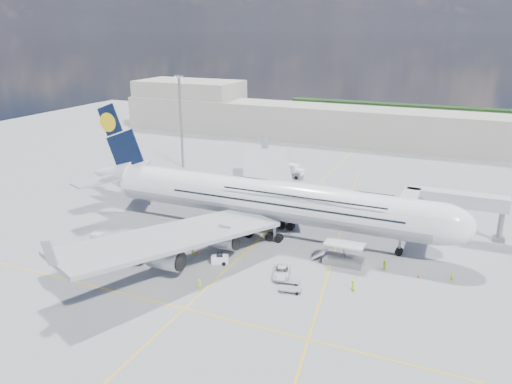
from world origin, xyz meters
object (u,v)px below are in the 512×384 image
at_px(baggage_tug, 220,259).
at_px(crew_tug, 199,284).
at_px(crew_nose, 452,276).
at_px(light_mast, 181,121).
at_px(service_van, 282,272).
at_px(catering_truck_outer, 292,171).
at_px(jet_bridge, 437,202).
at_px(cone_wing_right_outer, 109,257).
at_px(airliner, 267,199).
at_px(cone_nose, 418,276).
at_px(cone_wing_right_inner, 198,253).
at_px(crew_loader, 384,266).
at_px(crew_wing, 193,250).
at_px(dolly_row_a, 106,246).
at_px(dolly_row_c, 136,256).
at_px(dolly_nose_near, 289,281).
at_px(dolly_row_b, 135,258).
at_px(catering_truck_inner, 261,185).
at_px(cone_tail, 150,203).
at_px(cargo_loader, 343,257).
at_px(dolly_nose_far, 290,289).
at_px(dolly_back, 97,238).
at_px(cone_wing_left_inner, 250,191).
at_px(crew_van, 353,285).
at_px(cone_wing_left_outer, 240,189).

xyz_separation_m(baggage_tug, crew_tug, (1.15, -8.93, 0.02)).
bearing_deg(crew_nose, light_mast, 111.78).
bearing_deg(service_van, catering_truck_outer, 93.13).
relative_size(jet_bridge, cone_wing_right_outer, 31.77).
bearing_deg(airliner, cone_nose, -14.20).
bearing_deg(light_mast, cone_wing_right_inner, -56.07).
xyz_separation_m(crew_loader, crew_wing, (-31.62, -6.94, -0.07)).
relative_size(dolly_row_a, cone_nose, 7.41).
height_order(dolly_row_c, dolly_nose_near, dolly_row_c).
bearing_deg(light_mast, catering_truck_outer, 4.03).
bearing_deg(cone_wing_right_inner, cone_nose, 10.09).
height_order(dolly_row_b, catering_truck_inner, catering_truck_inner).
relative_size(light_mast, cone_wing_right_inner, 44.97).
distance_m(service_van, crew_wing, 17.10).
distance_m(crew_tug, cone_tail, 41.11).
height_order(catering_truck_inner, crew_wing, catering_truck_inner).
distance_m(baggage_tug, cone_wing_right_inner, 5.46).
xyz_separation_m(airliner, crew_tug, (-1.11, -24.25, -6.06)).
distance_m(baggage_tug, crew_loader, 26.93).
bearing_deg(cone_tail, cargo_loader, -14.11).
distance_m(dolly_nose_far, service_van, 4.85).
xyz_separation_m(dolly_row_c, crew_wing, (7.32, 6.12, -0.17)).
xyz_separation_m(dolly_row_a, dolly_back, (-2.84, 1.19, 0.62)).
bearing_deg(light_mast, cargo_loader, -36.54).
height_order(airliner, cone_wing_right_outer, airliner).
bearing_deg(cone_wing_left_inner, cone_tail, -135.33).
distance_m(cone_wing_right_inner, cone_tail, 29.36).
bearing_deg(crew_wing, crew_tug, -147.19).
relative_size(jet_bridge, dolly_nose_near, 5.36).
xyz_separation_m(dolly_nose_near, crew_tug, (-11.81, -7.16, 0.43)).
xyz_separation_m(catering_truck_outer, crew_loader, (31.74, -44.43, -0.76)).
xyz_separation_m(dolly_nose_far, cone_tail, (-41.99, 24.09, -0.12)).
bearing_deg(cone_wing_right_inner, dolly_row_b, -144.94).
relative_size(light_mast, cone_tail, 47.01).
distance_m(dolly_row_a, cone_nose, 53.85).
xyz_separation_m(dolly_row_b, crew_van, (36.39, 4.46, 0.51)).
distance_m(dolly_row_a, cone_wing_left_inner, 40.99).
bearing_deg(jet_bridge, cone_wing_left_outer, 166.06).
bearing_deg(catering_truck_outer, dolly_row_c, -86.79).
xyz_separation_m(jet_bridge, light_mast, (-69.81, 24.06, 6.35)).
distance_m(crew_loader, cone_wing_left_inner, 46.59).
relative_size(baggage_tug, cone_wing_left_outer, 5.76).
bearing_deg(baggage_tug, airliner, 56.93).
distance_m(crew_nose, cone_wing_left_inner, 54.59).
xyz_separation_m(cone_nose, cone_tail, (-59.14, 11.97, 0.02)).
bearing_deg(crew_tug, cargo_loader, 51.21).
height_order(cargo_loader, dolly_row_a, cargo_loader).
distance_m(crew_wing, crew_van, 28.48).
height_order(dolly_back, crew_tug, dolly_back).
xyz_separation_m(crew_loader, cone_wing_left_inner, (-36.66, 28.74, -0.69)).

